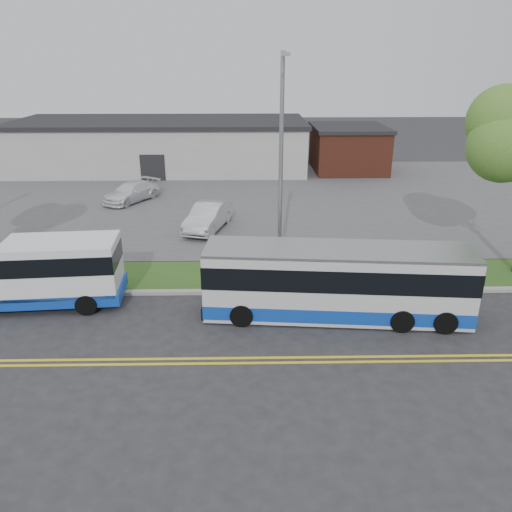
{
  "coord_description": "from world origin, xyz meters",
  "views": [
    {
      "loc": [
        1.55,
        -18.05,
        9.28
      ],
      "look_at": [
        1.93,
        1.36,
        1.6
      ],
      "focal_mm": 35.0,
      "sensor_mm": 36.0,
      "label": 1
    }
  ],
  "objects_px": {
    "streetlight_near": "(281,163)",
    "shuttle_bus": "(46,271)",
    "parked_car_b": "(131,192)",
    "transit_bus": "(336,282)",
    "parked_car_a": "(208,217)"
  },
  "relations": [
    {
      "from": "transit_bus",
      "to": "parked_car_b",
      "type": "bearing_deg",
      "value": 129.5
    },
    {
      "from": "shuttle_bus",
      "to": "parked_car_a",
      "type": "height_order",
      "value": "shuttle_bus"
    },
    {
      "from": "streetlight_near",
      "to": "parked_car_b",
      "type": "distance_m",
      "value": 16.62
    },
    {
      "from": "transit_bus",
      "to": "parked_car_b",
      "type": "xyz_separation_m",
      "value": [
        -11.32,
        16.6,
        -0.65
      ]
    },
    {
      "from": "parked_car_a",
      "to": "parked_car_b",
      "type": "xyz_separation_m",
      "value": [
        -5.72,
        6.26,
        -0.1
      ]
    },
    {
      "from": "streetlight_near",
      "to": "shuttle_bus",
      "type": "relative_size",
      "value": 1.32
    },
    {
      "from": "parked_car_b",
      "to": "transit_bus",
      "type": "bearing_deg",
      "value": -25.45
    },
    {
      "from": "streetlight_near",
      "to": "shuttle_bus",
      "type": "height_order",
      "value": "streetlight_near"
    },
    {
      "from": "streetlight_near",
      "to": "transit_bus",
      "type": "bearing_deg",
      "value": -62.16
    },
    {
      "from": "shuttle_bus",
      "to": "parked_car_a",
      "type": "distance_m",
      "value": 10.84
    },
    {
      "from": "streetlight_near",
      "to": "parked_car_a",
      "type": "bearing_deg",
      "value": 118.77
    },
    {
      "from": "streetlight_near",
      "to": "transit_bus",
      "type": "relative_size",
      "value": 0.93
    },
    {
      "from": "transit_bus",
      "to": "parked_car_a",
      "type": "relative_size",
      "value": 2.23
    },
    {
      "from": "streetlight_near",
      "to": "parked_car_b",
      "type": "xyz_separation_m",
      "value": [
        -9.4,
        12.96,
        -4.48
      ]
    },
    {
      "from": "transit_bus",
      "to": "parked_car_b",
      "type": "relative_size",
      "value": 2.25
    }
  ]
}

